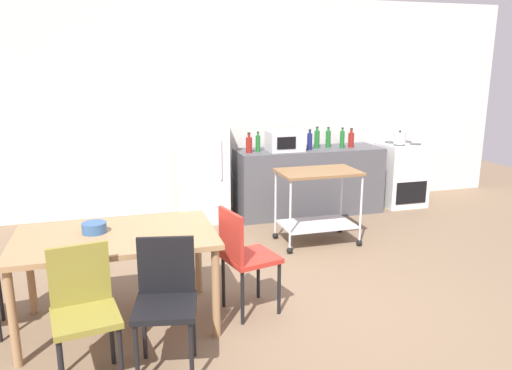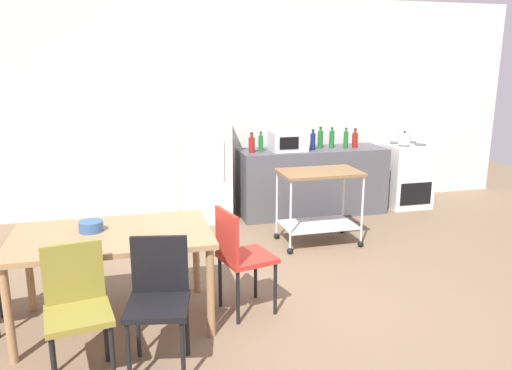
{
  "view_description": "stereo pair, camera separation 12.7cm",
  "coord_description": "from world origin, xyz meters",
  "px_view_note": "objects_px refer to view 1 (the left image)",
  "views": [
    {
      "loc": [
        -1.63,
        -3.52,
        2.0
      ],
      "look_at": [
        -0.26,
        1.2,
        0.8
      ],
      "focal_mm": 34.52,
      "sensor_mm": 36.0,
      "label": 1
    },
    {
      "loc": [
        -1.51,
        -3.56,
        2.0
      ],
      "look_at": [
        -0.26,
        1.2,
        0.8
      ],
      "focal_mm": 34.52,
      "sensor_mm": 36.0,
      "label": 2
    }
  ],
  "objects_px": {
    "bottle_sparkling_water": "(342,139)",
    "refrigerator": "(203,162)",
    "dining_table": "(116,244)",
    "stove_oven": "(401,174)",
    "bottle_sesame_oil": "(351,139)",
    "chair_red": "(244,253)",
    "bottle_wine": "(249,144)",
    "kettle": "(400,138)",
    "bottle_hot_sauce": "(317,139)",
    "bottle_olive_oil": "(328,139)",
    "bottle_soy_sauce": "(310,141)",
    "microwave": "(285,141)",
    "fruit_bowl": "(94,228)",
    "chair_black": "(166,296)",
    "chair_olive": "(84,306)",
    "kitchen_cart": "(318,195)",
    "bottle_soda": "(258,143)"
  },
  "relations": [
    {
      "from": "chair_red",
      "to": "bottle_hot_sauce",
      "type": "relative_size",
      "value": 3.08
    },
    {
      "from": "chair_olive",
      "to": "bottle_hot_sauce",
      "type": "distance_m",
      "value": 4.3
    },
    {
      "from": "kitchen_cart",
      "to": "kettle",
      "type": "xyz_separation_m",
      "value": [
        1.69,
        1.06,
        0.43
      ]
    },
    {
      "from": "refrigerator",
      "to": "bottle_soda",
      "type": "bearing_deg",
      "value": -9.83
    },
    {
      "from": "fruit_bowl",
      "to": "bottle_olive_oil",
      "type": "bearing_deg",
      "value": 38.27
    },
    {
      "from": "bottle_sparkling_water",
      "to": "refrigerator",
      "type": "bearing_deg",
      "value": 175.26
    },
    {
      "from": "dining_table",
      "to": "bottle_olive_oil",
      "type": "distance_m",
      "value": 3.79
    },
    {
      "from": "bottle_olive_oil",
      "to": "kettle",
      "type": "xyz_separation_m",
      "value": [
        1.04,
        -0.12,
        -0.02
      ]
    },
    {
      "from": "stove_oven",
      "to": "microwave",
      "type": "bearing_deg",
      "value": -177.44
    },
    {
      "from": "chair_black",
      "to": "microwave",
      "type": "xyz_separation_m",
      "value": [
        1.9,
        3.03,
        0.51
      ]
    },
    {
      "from": "bottle_wine",
      "to": "kettle",
      "type": "distance_m",
      "value": 2.2
    },
    {
      "from": "chair_red",
      "to": "bottle_sparkling_water",
      "type": "bearing_deg",
      "value": -53.39
    },
    {
      "from": "chair_red",
      "to": "fruit_bowl",
      "type": "bearing_deg",
      "value": 67.99
    },
    {
      "from": "fruit_bowl",
      "to": "kettle",
      "type": "bearing_deg",
      "value": 29.13
    },
    {
      "from": "microwave",
      "to": "bottle_soy_sauce",
      "type": "relative_size",
      "value": 1.68
    },
    {
      "from": "refrigerator",
      "to": "microwave",
      "type": "relative_size",
      "value": 3.37
    },
    {
      "from": "refrigerator",
      "to": "bottle_sesame_oil",
      "type": "distance_m",
      "value": 2.06
    },
    {
      "from": "chair_red",
      "to": "bottle_wine",
      "type": "xyz_separation_m",
      "value": [
        0.72,
        2.43,
        0.49
      ]
    },
    {
      "from": "chair_black",
      "to": "refrigerator",
      "type": "relative_size",
      "value": 0.57
    },
    {
      "from": "chair_olive",
      "to": "bottle_sparkling_water",
      "type": "distance_m",
      "value": 4.47
    },
    {
      "from": "bottle_hot_sauce",
      "to": "bottle_sparkling_water",
      "type": "relative_size",
      "value": 1.04
    },
    {
      "from": "chair_olive",
      "to": "bottle_wine",
      "type": "distance_m",
      "value": 3.61
    },
    {
      "from": "bottle_soda",
      "to": "dining_table",
      "type": "bearing_deg",
      "value": -127.4
    },
    {
      "from": "stove_oven",
      "to": "microwave",
      "type": "distance_m",
      "value": 1.92
    },
    {
      "from": "stove_oven",
      "to": "bottle_soy_sauce",
      "type": "bearing_deg",
      "value": -176.17
    },
    {
      "from": "bottle_hot_sauce",
      "to": "bottle_olive_oil",
      "type": "bearing_deg",
      "value": 0.69
    },
    {
      "from": "bottle_soda",
      "to": "bottle_olive_oil",
      "type": "distance_m",
      "value": 1.02
    },
    {
      "from": "bottle_sesame_oil",
      "to": "kettle",
      "type": "xyz_separation_m",
      "value": [
        0.74,
        -0.03,
        -0.01
      ]
    },
    {
      "from": "bottle_sparkling_water",
      "to": "bottle_soy_sauce",
      "type": "bearing_deg",
      "value": -177.31
    },
    {
      "from": "stove_oven",
      "to": "bottle_sesame_oil",
      "type": "bearing_deg",
      "value": -175.71
    },
    {
      "from": "bottle_hot_sauce",
      "to": "bottle_soda",
      "type": "bearing_deg",
      "value": -176.16
    },
    {
      "from": "stove_oven",
      "to": "bottle_hot_sauce",
      "type": "bearing_deg",
      "value": 179.37
    },
    {
      "from": "dining_table",
      "to": "stove_oven",
      "type": "xyz_separation_m",
      "value": [
        4.02,
        2.45,
        -0.22
      ]
    },
    {
      "from": "bottle_soy_sauce",
      "to": "bottle_sparkling_water",
      "type": "bearing_deg",
      "value": 2.69
    },
    {
      "from": "chair_black",
      "to": "bottle_olive_oil",
      "type": "height_order",
      "value": "bottle_olive_oil"
    },
    {
      "from": "kettle",
      "to": "dining_table",
      "type": "bearing_deg",
      "value": -148.98
    },
    {
      "from": "bottle_sesame_oil",
      "to": "chair_red",
      "type": "bearing_deg",
      "value": -131.51
    },
    {
      "from": "kettle",
      "to": "fruit_bowl",
      "type": "bearing_deg",
      "value": -150.87
    },
    {
      "from": "bottle_wine",
      "to": "bottle_olive_oil",
      "type": "height_order",
      "value": "bottle_olive_oil"
    },
    {
      "from": "bottle_soda",
      "to": "fruit_bowl",
      "type": "distance_m",
      "value": 3.06
    },
    {
      "from": "chair_red",
      "to": "chair_olive",
      "type": "distance_m",
      "value": 1.34
    },
    {
      "from": "chair_black",
      "to": "microwave",
      "type": "distance_m",
      "value": 3.61
    },
    {
      "from": "bottle_sparkling_water",
      "to": "bottle_sesame_oil",
      "type": "relative_size",
      "value": 1.06
    },
    {
      "from": "bottle_sesame_oil",
      "to": "kitchen_cart",
      "type": "bearing_deg",
      "value": -130.93
    },
    {
      "from": "bottle_soy_sauce",
      "to": "bottle_hot_sauce",
      "type": "distance_m",
      "value": 0.19
    },
    {
      "from": "bottle_olive_oil",
      "to": "kettle",
      "type": "bearing_deg",
      "value": -6.29
    },
    {
      "from": "chair_black",
      "to": "bottle_wine",
      "type": "xyz_separation_m",
      "value": [
        1.4,
        3.02,
        0.49
      ]
    },
    {
      "from": "bottle_olive_oil",
      "to": "stove_oven",
      "type": "bearing_deg",
      "value": -0.82
    },
    {
      "from": "dining_table",
      "to": "chair_black",
      "type": "relative_size",
      "value": 1.69
    },
    {
      "from": "refrigerator",
      "to": "fruit_bowl",
      "type": "distance_m",
      "value": 2.75
    }
  ]
}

